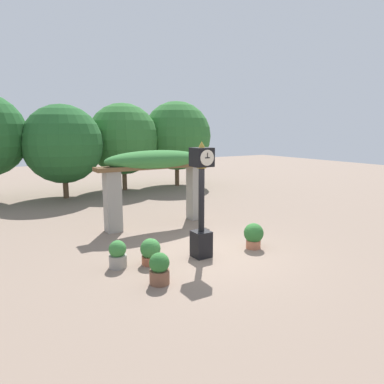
{
  "coord_description": "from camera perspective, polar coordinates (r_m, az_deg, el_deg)",
  "views": [
    {
      "loc": [
        -5.43,
        -7.8,
        3.53
      ],
      "look_at": [
        -0.39,
        0.45,
        1.79
      ],
      "focal_mm": 32.0,
      "sensor_mm": 36.0,
      "label": 1
    }
  ],
  "objects": [
    {
      "name": "ground_plane",
      "position": [
        10.14,
        3.25,
        -10.17
      ],
      "size": [
        60.0,
        60.0,
        0.0
      ],
      "primitive_type": "plane",
      "color": "#7F6B5B"
    },
    {
      "name": "pedestal_clock",
      "position": [
        9.46,
        1.58,
        -1.94
      ],
      "size": [
        0.51,
        0.56,
        3.25
      ],
      "color": "black",
      "rests_on": "ground"
    },
    {
      "name": "pergola",
      "position": [
        12.75,
        -6.01,
        3.67
      ],
      "size": [
        4.52,
        1.12,
        2.82
      ],
      "color": "gray",
      "rests_on": "ground"
    },
    {
      "name": "potted_plant_near_left",
      "position": [
        10.6,
        10.22,
        -7.08
      ],
      "size": [
        0.6,
        0.6,
        0.77
      ],
      "color": "#B26B4C",
      "rests_on": "ground"
    },
    {
      "name": "potted_plant_near_right",
      "position": [
        9.32,
        -6.94,
        -9.78
      ],
      "size": [
        0.54,
        0.54,
        0.71
      ],
      "color": "#9E563D",
      "rests_on": "ground"
    },
    {
      "name": "potted_plant_far_left",
      "position": [
        9.25,
        -12.28,
        -10.09
      ],
      "size": [
        0.46,
        0.46,
        0.73
      ],
      "color": "gray",
      "rests_on": "ground"
    },
    {
      "name": "potted_plant_far_right",
      "position": [
        8.18,
        -5.45,
        -12.56
      ],
      "size": [
        0.48,
        0.48,
        0.75
      ],
      "color": "brown",
      "rests_on": "ground"
    },
    {
      "name": "tree_line",
      "position": [
        20.08,
        -15.18,
        8.62
      ],
      "size": [
        14.78,
        4.93,
        5.36
      ],
      "color": "brown",
      "rests_on": "ground"
    }
  ]
}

